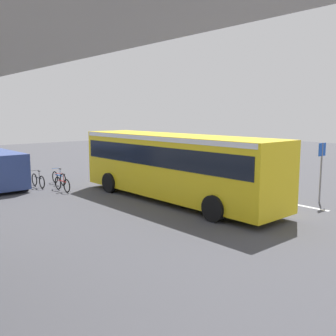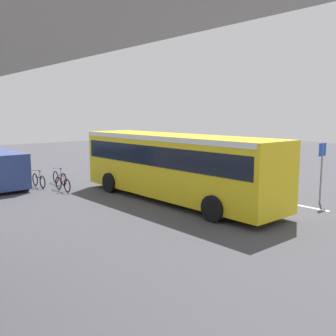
{
  "view_description": "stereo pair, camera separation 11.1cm",
  "coord_description": "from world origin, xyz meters",
  "px_view_note": "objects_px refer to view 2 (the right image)",
  "views": [
    {
      "loc": [
        -12.4,
        13.05,
        4.14
      ],
      "look_at": [
        0.95,
        1.35,
        1.6
      ],
      "focal_mm": 40.8,
      "sensor_mm": 36.0,
      "label": 1
    },
    {
      "loc": [
        -12.48,
        12.96,
        4.14
      ],
      "look_at": [
        0.95,
        1.35,
        1.6
      ],
      "focal_mm": 40.8,
      "sensor_mm": 36.0,
      "label": 2
    }
  ],
  "objects_px": {
    "city_bus": "(174,162)",
    "bicycle_black": "(39,180)",
    "bicycle_blue": "(60,178)",
    "traffic_sign": "(322,163)",
    "bicycle_red": "(63,184)"
  },
  "relations": [
    {
      "from": "bicycle_blue",
      "to": "bicycle_black",
      "type": "height_order",
      "value": "same"
    },
    {
      "from": "city_bus",
      "to": "bicycle_red",
      "type": "height_order",
      "value": "city_bus"
    },
    {
      "from": "bicycle_black",
      "to": "traffic_sign",
      "type": "distance_m",
      "value": 15.05
    },
    {
      "from": "city_bus",
      "to": "bicycle_red",
      "type": "distance_m",
      "value": 6.58
    },
    {
      "from": "bicycle_blue",
      "to": "traffic_sign",
      "type": "distance_m",
      "value": 14.39
    },
    {
      "from": "city_bus",
      "to": "bicycle_blue",
      "type": "height_order",
      "value": "city_bus"
    },
    {
      "from": "bicycle_red",
      "to": "bicycle_black",
      "type": "distance_m",
      "value": 2.01
    },
    {
      "from": "city_bus",
      "to": "bicycle_red",
      "type": "bearing_deg",
      "value": 27.96
    },
    {
      "from": "city_bus",
      "to": "bicycle_blue",
      "type": "distance_m",
      "value": 8.08
    },
    {
      "from": "bicycle_red",
      "to": "bicycle_black",
      "type": "bearing_deg",
      "value": 15.27
    },
    {
      "from": "bicycle_blue",
      "to": "traffic_sign",
      "type": "relative_size",
      "value": 0.63
    },
    {
      "from": "bicycle_black",
      "to": "traffic_sign",
      "type": "height_order",
      "value": "traffic_sign"
    },
    {
      "from": "bicycle_blue",
      "to": "traffic_sign",
      "type": "bearing_deg",
      "value": -150.16
    },
    {
      "from": "bicycle_black",
      "to": "traffic_sign",
      "type": "xyz_separation_m",
      "value": [
        -12.4,
        -8.38,
        1.52
      ]
    },
    {
      "from": "city_bus",
      "to": "bicycle_black",
      "type": "distance_m",
      "value": 8.51
    }
  ]
}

